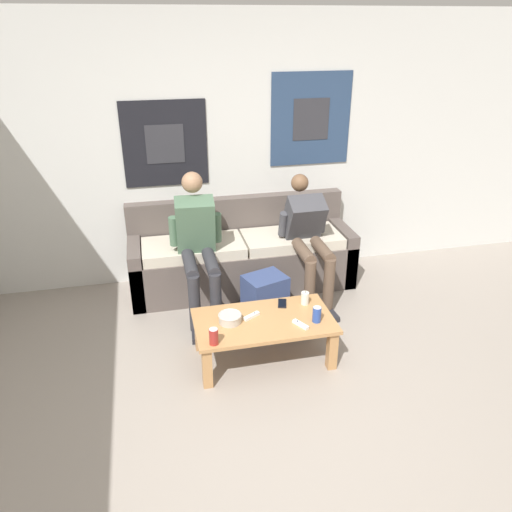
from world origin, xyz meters
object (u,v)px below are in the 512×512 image
Objects in this scene: cell_phone at (282,303)px; backpack at (266,299)px; game_controller_near_left at (252,316)px; pillar_candle at (305,298)px; drink_can_red at (214,336)px; person_seated_adult at (198,241)px; ceramic_bowl at (230,318)px; game_controller_near_right at (300,324)px; coffee_table at (264,326)px; couch at (242,257)px; drink_can_blue at (317,314)px; person_seated_teen at (308,235)px.

backpack is at bearing 96.08° from cell_phone.
backpack is at bearing 65.07° from game_controller_near_left.
drink_can_red is at bearing -154.35° from pillar_candle.
person_seated_adult is 1.12m from drink_can_red.
game_controller_near_right is at bearing -18.38° from ceramic_bowl.
drink_can_red is at bearing -122.74° from ceramic_bowl.
ceramic_bowl is (-0.42, -0.55, 0.20)m from backpack.
cell_phone is (0.20, 0.19, 0.07)m from coffee_table.
couch is at bearing 96.84° from backpack.
game_controller_near_right is at bearing -113.47° from pillar_candle.
game_controller_near_left is at bearing 160.64° from drink_can_blue.
game_controller_near_right is (0.17, -1.39, 0.07)m from couch.
person_seated_adult is at bearing 122.31° from game_controller_near_right.
drink_can_red is (-0.80, -0.11, 0.00)m from drink_can_blue.
drink_can_red is at bearing -151.46° from coffee_table.
person_seated_teen is 0.88m from cell_phone.
game_controller_near_right is (0.25, -0.15, 0.07)m from coffee_table.
couch reaches higher than game_controller_near_right.
drink_can_red is 0.75m from cell_phone.
game_controller_near_left is (-0.72, -0.86, -0.26)m from person_seated_teen.
drink_can_red is at bearing -140.19° from game_controller_near_left.
couch is 14.59× the size of cell_phone.
cell_phone is (-0.44, -0.71, -0.26)m from person_seated_teen.
ceramic_bowl is at bearing -127.08° from backpack.
ceramic_bowl is 0.53m from game_controller_near_right.
person_seated_teen is 7.86× the size of game_controller_near_right.
couch reaches higher than coffee_table.
drink_can_red is at bearing -108.73° from couch.
person_seated_adult reaches higher than drink_can_red.
pillar_candle is 0.33m from game_controller_near_right.
backpack reaches higher than game_controller_near_right.
cell_phone is (0.12, -1.05, 0.06)m from couch.
person_seated_teen is 9.05× the size of drink_can_blue.
drink_can_red reaches higher than coffee_table.
drink_can_blue is at bearing -71.79° from backpack.
backpack is 0.52m from pillar_candle.
coffee_table is 0.28m from cell_phone.
game_controller_near_right is (0.09, -0.72, 0.17)m from backpack.
cell_phone is at bearing 168.30° from pillar_candle.
drink_can_blue reaches higher than game_controller_near_left.
ceramic_bowl reaches higher than cell_phone.
ceramic_bowl is 1.20× the size of cell_phone.
person_seated_adult is at bearing 88.41° from drink_can_red.
couch reaches higher than backpack.
couch is 1.74× the size of person_seated_adult.
person_seated_teen is 6.29× the size of ceramic_bowl.
drink_can_blue is 0.88× the size of game_controller_near_left.
person_seated_adult is 8.83× the size of game_controller_near_left.
drink_can_red is 0.67m from game_controller_near_right.
person_seated_teen is 7.94× the size of game_controller_near_left.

